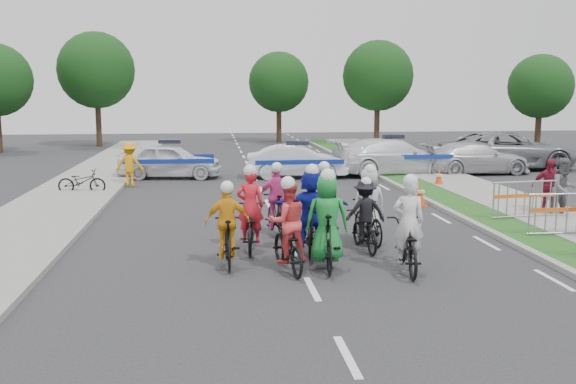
{
  "coord_description": "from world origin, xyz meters",
  "views": [
    {
      "loc": [
        -1.76,
        -10.98,
        3.5
      ],
      "look_at": [
        0.08,
        4.31,
        1.1
      ],
      "focal_mm": 40.0,
      "sensor_mm": 36.0,
      "label": 1
    }
  ],
  "objects": [
    {
      "name": "ground",
      "position": [
        0.0,
        0.0,
        0.0
      ],
      "size": [
        90.0,
        90.0,
        0.0
      ],
      "primitive_type": "plane",
      "color": "#28282B",
      "rests_on": "ground"
    },
    {
      "name": "curb_right",
      "position": [
        5.1,
        5.0,
        0.06
      ],
      "size": [
        0.2,
        60.0,
        0.12
      ],
      "primitive_type": "cube",
      "color": "gray",
      "rests_on": "ground"
    },
    {
      "name": "grass_strip",
      "position": [
        5.8,
        5.0,
        0.06
      ],
      "size": [
        1.2,
        60.0,
        0.11
      ],
      "primitive_type": "cube",
      "color": "#1B4E19",
      "rests_on": "ground"
    },
    {
      "name": "sidewalk_right",
      "position": [
        7.6,
        5.0,
        0.07
      ],
      "size": [
        2.4,
        60.0,
        0.13
      ],
      "primitive_type": "cube",
      "color": "gray",
      "rests_on": "ground"
    },
    {
      "name": "sidewalk_left",
      "position": [
        -6.5,
        5.0,
        0.07
      ],
      "size": [
        3.0,
        60.0,
        0.13
      ],
      "primitive_type": "cube",
      "color": "gray",
      "rests_on": "ground"
    },
    {
      "name": "rider_0",
      "position": [
        2.03,
        0.93,
        0.64
      ],
      "size": [
        0.91,
        1.99,
        1.95
      ],
      "rotation": [
        0.0,
        0.0,
        3.01
      ],
      "color": "black",
      "rests_on": "ground"
    },
    {
      "name": "rider_1",
      "position": [
        0.49,
        1.3,
        0.79
      ],
      "size": [
        0.89,
        1.97,
        2.04
      ],
      "rotation": [
        0.0,
        0.0,
        3.06
      ],
      "color": "black",
      "rests_on": "ground"
    },
    {
      "name": "rider_2",
      "position": [
        -0.3,
        1.27,
        0.7
      ],
      "size": [
        0.95,
        1.94,
        1.9
      ],
      "rotation": [
        0.0,
        0.0,
        3.31
      ],
      "color": "black",
      "rests_on": "ground"
    },
    {
      "name": "rider_3",
      "position": [
        -1.46,
        1.72,
        0.68
      ],
      "size": [
        0.9,
        1.69,
        1.77
      ],
      "rotation": [
        0.0,
        0.0,
        3.16
      ],
      "color": "black",
      "rests_on": "ground"
    },
    {
      "name": "rider_4",
      "position": [
        1.6,
        2.7,
        0.66
      ],
      "size": [
        0.96,
        1.67,
        1.67
      ],
      "rotation": [
        0.0,
        0.0,
        3.22
      ],
      "color": "black",
      "rests_on": "ground"
    },
    {
      "name": "rider_5",
      "position": [
        0.37,
        2.49,
        0.83
      ],
      "size": [
        1.65,
        1.96,
        2.0
      ],
      "rotation": [
        0.0,
        0.0,
        2.95
      ],
      "color": "black",
      "rests_on": "ground"
    },
    {
      "name": "rider_6",
      "position": [
        -0.92,
        3.06,
        0.64
      ],
      "size": [
        0.82,
        1.95,
        1.94
      ],
      "rotation": [
        0.0,
        0.0,
        3.05
      ],
      "color": "black",
      "rests_on": "ground"
    },
    {
      "name": "rider_7",
      "position": [
        1.85,
        3.34,
        0.73
      ],
      "size": [
        0.84,
        1.83,
        1.87
      ],
      "rotation": [
        0.0,
        0.0,
        3.26
      ],
      "color": "black",
      "rests_on": "ground"
    },
    {
      "name": "rider_8",
      "position": [
        0.91,
        4.09,
        0.7
      ],
      "size": [
        0.78,
        1.84,
        1.87
      ],
      "rotation": [
        0.0,
        0.0,
        3.15
      ],
      "color": "black",
      "rests_on": "ground"
    },
    {
      "name": "rider_9",
      "position": [
        -0.18,
        4.51,
        0.7
      ],
      "size": [
        0.96,
        1.78,
        1.82
      ],
      "rotation": [
        0.0,
        0.0,
        3.28
      ],
      "color": "black",
      "rests_on": "ground"
    },
    {
      "name": "police_car_0",
      "position": [
        -3.45,
        15.63,
        0.71
      ],
      "size": [
        4.37,
        2.19,
        1.43
      ],
      "primitive_type": "imported",
      "rotation": [
        0.0,
        0.0,
        1.45
      ],
      "color": "white",
      "rests_on": "ground"
    },
    {
      "name": "police_car_1",
      "position": [
        1.74,
        15.09,
        0.68
      ],
      "size": [
        4.2,
        1.71,
        1.36
      ],
      "primitive_type": "imported",
      "rotation": [
        0.0,
        0.0,
        1.5
      ],
      "color": "white",
      "rests_on": "ground"
    },
    {
      "name": "police_car_2",
      "position": [
        5.93,
        15.53,
        0.78
      ],
      "size": [
        5.61,
        2.9,
        1.56
      ],
      "primitive_type": "imported",
      "rotation": [
        0.0,
        0.0,
        1.71
      ],
      "color": "white",
      "rests_on": "ground"
    },
    {
      "name": "civilian_sedan",
      "position": [
        9.6,
        15.45,
        0.67
      ],
      "size": [
        4.74,
        2.12,
        1.35
      ],
      "primitive_type": "imported",
      "rotation": [
        0.0,
        0.0,
        1.62
      ],
      "color": "silver",
      "rests_on": "ground"
    },
    {
      "name": "civilian_suv",
      "position": [
        11.81,
        16.99,
        0.85
      ],
      "size": [
        6.42,
        3.47,
        1.71
      ],
      "primitive_type": "imported",
      "rotation": [
        0.0,
        0.0,
        1.46
      ],
      "color": "slate",
      "rests_on": "ground"
    },
    {
      "name": "spectator_1",
      "position": [
        7.95,
        5.55,
        0.86
      ],
      "size": [
        0.87,
        0.7,
        1.71
      ],
      "primitive_type": "imported",
      "rotation": [
        0.0,
        0.0,
        0.07
      ],
      "color": "#5B5A5F",
      "rests_on": "ground"
    },
    {
      "name": "spectator_2",
      "position": [
        7.87,
        6.22,
        0.81
      ],
      "size": [
        1.03,
        0.67,
        1.63
      ],
      "primitive_type": "imported",
      "rotation": [
        0.0,
        0.0,
        -0.31
      ],
      "color": "maroon",
      "rests_on": "ground"
    },
    {
      "name": "marshal_hiviz",
      "position": [
        -4.81,
        13.44,
        0.82
      ],
      "size": [
        1.13,
        0.73,
        1.65
      ],
      "primitive_type": "imported",
      "rotation": [
        0.0,
        0.0,
        3.02
      ],
      "color": "orange",
      "rests_on": "ground"
    },
    {
      "name": "barrier_1",
      "position": [
        6.7,
        3.23,
        0.56
      ],
      "size": [
        2.0,
        0.52,
        1.12
      ],
      "primitive_type": null,
      "rotation": [
        0.0,
        0.0,
        -0.01
      ],
      "color": "#A5A8AD",
      "rests_on": "ground"
    },
    {
      "name": "barrier_2",
      "position": [
        6.7,
        5.35,
        0.56
      ],
      "size": [
        2.05,
        0.75,
        1.12
      ],
      "primitive_type": null,
      "rotation": [
        0.0,
        0.0,
        0.13
      ],
      "color": "#A5A8AD",
      "rests_on": "ground"
    },
    {
      "name": "cone_0",
      "position": [
        4.67,
        8.08,
        0.34
      ],
      "size": [
        0.4,
        0.4,
        0.7
      ],
      "color": "#F24C0C",
      "rests_on": "ground"
    },
    {
      "name": "cone_1",
      "position": [
        6.63,
        11.79,
        0.34
      ],
      "size": [
        0.4,
        0.4,
        0.7
      ],
      "color": "#F24C0C",
      "rests_on": "ground"
    },
    {
      "name": "parked_bike",
      "position": [
        -6.25,
        11.78,
        0.43
      ],
      "size": [
        1.69,
        0.71,
        0.86
      ],
      "primitive_type": "imported",
      "rotation": [
        0.0,
        0.0,
        1.49
      ],
      "color": "black",
      "rests_on": "ground"
    },
    {
      "name": "tree_1",
      "position": [
        9.0,
        30.0,
        4.54
      ],
      "size": [
        4.55,
        4.55,
        6.82
      ],
      "color": "#382619",
      "rests_on": "ground"
    },
    {
      "name": "tree_2",
      "position": [
        18.0,
        26.0,
        3.83
      ],
      "size": [
        3.85,
        3.85,
        5.77
      ],
      "color": "#382619",
      "rests_on": "ground"
    },
    {
      "name": "tree_3",
      "position": [
        -9.0,
        32.0,
        4.89
      ],
      "size": [
        4.9,
        4.9,
        7.35
      ],
      "color": "#382619",
      "rests_on": "ground"
    },
    {
      "name": "tree_4",
      "position": [
        3.0,
        34.0,
        4.19
      ],
      "size": [
        4.2,
        4.2,
        6.3
      ],
      "color": "#382619",
      "rests_on": "ground"
    }
  ]
}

